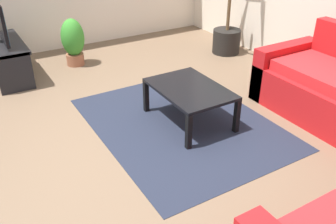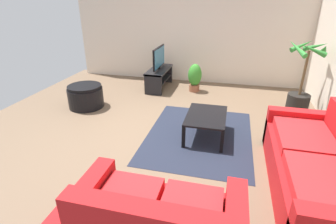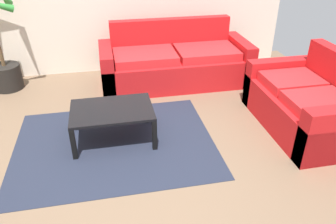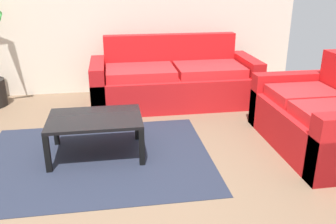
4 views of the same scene
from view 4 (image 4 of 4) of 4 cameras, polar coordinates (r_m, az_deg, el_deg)
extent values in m
plane|color=brown|center=(2.97, -11.55, -14.25)|extent=(6.60, 6.60, 0.00)
cube|color=beige|center=(5.45, -11.58, 16.96)|extent=(6.00, 0.06, 2.70)
cube|color=red|center=(4.98, 1.02, 3.64)|extent=(2.22, 0.90, 0.42)
cube|color=red|center=(5.22, 0.34, 9.56)|extent=(1.86, 0.16, 0.48)
cube|color=red|center=(4.88, -10.90, 4.14)|extent=(0.18, 0.90, 0.62)
cube|color=red|center=(5.22, 12.18, 5.13)|extent=(0.18, 0.90, 0.62)
cube|color=red|center=(4.80, -4.37, 6.28)|extent=(0.89, 0.66, 0.12)
cube|color=red|center=(4.96, 6.48, 6.68)|extent=(0.89, 0.66, 0.12)
cube|color=red|center=(4.02, 22.50, -2.32)|extent=(0.90, 1.50, 0.42)
cube|color=red|center=(4.52, 18.51, 2.06)|extent=(0.90, 0.18, 0.62)
cube|color=red|center=(3.68, 24.61, -0.21)|extent=(0.66, 0.53, 0.12)
cube|color=red|center=(4.14, 20.45, 2.59)|extent=(0.66, 0.53, 0.12)
cube|color=black|center=(3.57, -11.45, -1.03)|extent=(0.90, 0.63, 0.03)
cube|color=black|center=(3.43, -18.47, -6.25)|extent=(0.05, 0.05, 0.37)
cube|color=black|center=(3.39, -4.15, -5.53)|extent=(0.05, 0.05, 0.37)
cube|color=black|center=(3.95, -17.26, -2.47)|extent=(0.05, 0.05, 0.37)
cube|color=black|center=(3.91, -4.91, -1.81)|extent=(0.05, 0.05, 0.37)
cube|color=#1E2333|center=(3.63, -11.07, -7.13)|extent=(2.20, 1.70, 0.01)
camera|label=1|loc=(2.97, 56.71, 18.37)|focal=39.22mm
camera|label=2|loc=(5.16, 39.14, 21.96)|focal=27.80mm
camera|label=3|loc=(0.53, -116.00, 61.56)|focal=35.36mm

